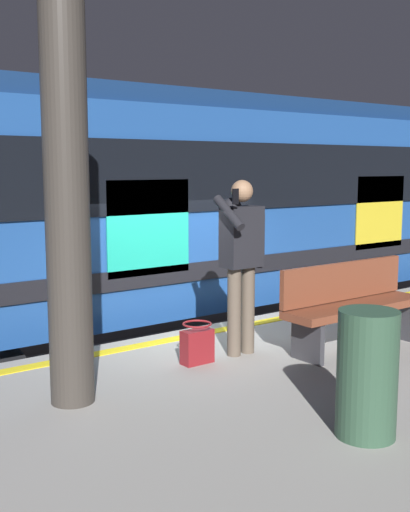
# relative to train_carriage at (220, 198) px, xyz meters

# --- Properties ---
(ground_plane) EXTENTS (26.74, 26.74, 0.00)m
(ground_plane) POSITION_rel_train_carriage_xyz_m (1.86, 2.04, -2.42)
(ground_plane) COLOR #4C4742
(platform) EXTENTS (17.82, 4.77, 1.02)m
(platform) POSITION_rel_train_carriage_xyz_m (1.86, 4.42, -1.91)
(platform) COLOR gray
(platform) RESTS_ON ground
(safety_line) EXTENTS (17.47, 0.16, 0.01)m
(safety_line) POSITION_rel_train_carriage_xyz_m (1.86, 2.34, -1.40)
(safety_line) COLOR yellow
(safety_line) RESTS_ON platform
(track_rail_near) EXTENTS (23.17, 0.08, 0.16)m
(track_rail_near) POSITION_rel_train_carriage_xyz_m (1.86, 0.71, -2.34)
(track_rail_near) COLOR slate
(track_rail_near) RESTS_ON ground
(track_rail_far) EXTENTS (23.17, 0.08, 0.16)m
(track_rail_far) POSITION_rel_train_carriage_xyz_m (1.86, -0.72, -2.34)
(track_rail_far) COLOR slate
(track_rail_far) RESTS_ON ground
(train_carriage) EXTENTS (12.65, 2.83, 3.77)m
(train_carriage) POSITION_rel_train_carriage_xyz_m (0.00, 0.00, 0.00)
(train_carriage) COLOR #1E478C
(train_carriage) RESTS_ON ground
(passenger) EXTENTS (0.57, 0.55, 1.77)m
(passenger) POSITION_rel_train_carriage_xyz_m (2.23, 3.19, -0.35)
(passenger) COLOR brown
(passenger) RESTS_ON platform
(handbag) EXTENTS (0.31, 0.29, 0.40)m
(handbag) POSITION_rel_train_carriage_xyz_m (2.77, 3.19, -1.21)
(handbag) COLOR maroon
(handbag) RESTS_ON platform
(station_column) EXTENTS (0.35, 0.35, 3.38)m
(station_column) POSITION_rel_train_carriage_xyz_m (4.19, 3.41, 0.29)
(station_column) COLOR #38332D
(station_column) RESTS_ON platform
(bench) EXTENTS (1.79, 0.44, 0.90)m
(bench) POSITION_rel_train_carriage_xyz_m (1.15, 3.73, -0.90)
(bench) COLOR brown
(bench) RESTS_ON platform
(trash_bin) EXTENTS (0.43, 0.43, 0.92)m
(trash_bin) POSITION_rel_train_carriage_xyz_m (2.80, 5.27, -0.94)
(trash_bin) COLOR #2D4C38
(trash_bin) RESTS_ON platform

